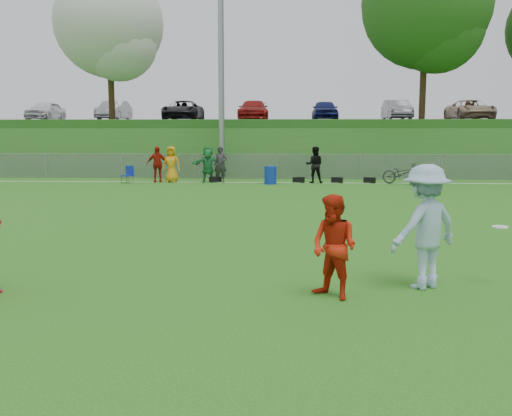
# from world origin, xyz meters

# --- Properties ---
(ground) EXTENTS (120.00, 120.00, 0.00)m
(ground) POSITION_xyz_m (0.00, 0.00, 0.00)
(ground) COLOR #226415
(ground) RESTS_ON ground
(sideline_far) EXTENTS (60.00, 0.10, 0.01)m
(sideline_far) POSITION_xyz_m (0.00, 18.00, 0.01)
(sideline_far) COLOR white
(sideline_far) RESTS_ON ground
(fence) EXTENTS (58.00, 0.06, 1.30)m
(fence) POSITION_xyz_m (0.00, 20.00, 0.65)
(fence) COLOR gray
(fence) RESTS_ON ground
(light_pole) EXTENTS (1.20, 0.40, 12.15)m
(light_pole) POSITION_xyz_m (-3.00, 20.80, 6.71)
(light_pole) COLOR gray
(light_pole) RESTS_ON ground
(berm) EXTENTS (120.00, 18.00, 3.00)m
(berm) POSITION_xyz_m (0.00, 31.00, 1.50)
(berm) COLOR #1F5A19
(berm) RESTS_ON ground
(parking_lot) EXTENTS (120.00, 12.00, 0.10)m
(parking_lot) POSITION_xyz_m (0.00, 33.00, 3.05)
(parking_lot) COLOR black
(parking_lot) RESTS_ON berm
(tree_white_flowering) EXTENTS (6.30, 6.30, 8.78)m
(tree_white_flowering) POSITION_xyz_m (-9.84, 24.92, 8.32)
(tree_white_flowering) COLOR black
(tree_white_flowering) RESTS_ON berm
(tree_green_near) EXTENTS (7.14, 7.14, 9.95)m
(tree_green_near) POSITION_xyz_m (8.16, 24.42, 9.03)
(tree_green_near) COLOR black
(tree_green_near) RESTS_ON berm
(car_row) EXTENTS (32.04, 5.18, 1.44)m
(car_row) POSITION_xyz_m (-1.17, 32.00, 3.82)
(car_row) COLOR white
(car_row) RESTS_ON parking_lot
(spectator_row) EXTENTS (8.38, 0.92, 1.69)m
(spectator_row) POSITION_xyz_m (-2.92, 18.00, 0.85)
(spectator_row) COLOR #A71A0B
(spectator_row) RESTS_ON ground
(gear_bags) EXTENTS (7.86, 0.47, 0.26)m
(gear_bags) POSITION_xyz_m (1.22, 18.10, 0.13)
(gear_bags) COLOR black
(gear_bags) RESTS_ON ground
(player_red_center) EXTENTS (0.94, 0.93, 1.53)m
(player_red_center) POSITION_xyz_m (1.05, -0.53, 0.76)
(player_red_center) COLOR red
(player_red_center) RESTS_ON ground
(player_blue) EXTENTS (1.44, 1.27, 1.93)m
(player_blue) POSITION_xyz_m (2.49, 0.12, 0.96)
(player_blue) COLOR #96B8D1
(player_blue) RESTS_ON ground
(frisbee) EXTENTS (0.25, 0.25, 0.02)m
(frisbee) POSITION_xyz_m (3.71, 0.34, 0.93)
(frisbee) COLOR white
(frisbee) RESTS_ON ground
(recycling_bin) EXTENTS (0.60, 0.60, 0.82)m
(recycling_bin) POSITION_xyz_m (-0.38, 17.26, 0.41)
(recycling_bin) COLOR #0E309C
(recycling_bin) RESTS_ON ground
(camp_chair) EXTENTS (0.57, 0.58, 0.80)m
(camp_chair) POSITION_xyz_m (-7.03, 17.39, 0.24)
(camp_chair) COLOR #0E269B
(camp_chair) RESTS_ON ground
(bicycle) EXTENTS (1.93, 1.49, 0.98)m
(bicycle) POSITION_xyz_m (5.64, 17.58, 0.49)
(bicycle) COLOR #29292B
(bicycle) RESTS_ON ground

